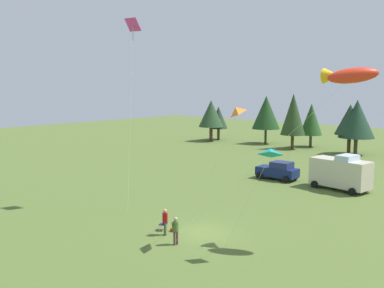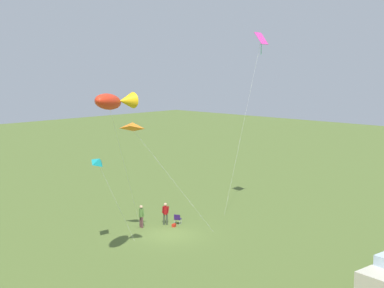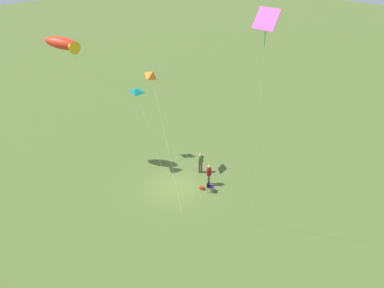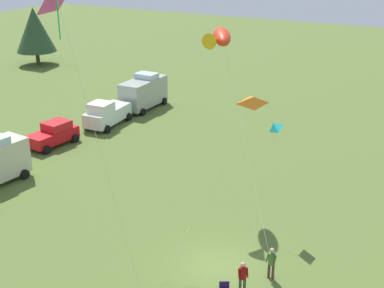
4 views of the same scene
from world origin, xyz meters
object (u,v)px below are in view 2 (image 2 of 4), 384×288
folding_chair (177,218)px  kite_delta_orange (133,126)px  kite_diamond_rainbow (260,43)px  kite_delta_teal (100,162)px  person_spectator (165,212)px  person_kite_flyer (141,215)px  backpack_on_grass (174,225)px  kite_large_fish (113,101)px

folding_chair → kite_delta_orange: (5.10, 0.89, 7.68)m
kite_diamond_rainbow → kite_delta_teal: bearing=-9.3°
kite_delta_orange → person_spectator: bearing=-161.1°
kite_delta_orange → person_kite_flyer: bearing=-138.9°
backpack_on_grass → kite_delta_teal: (7.11, 0.44, 5.92)m
kite_delta_teal → person_kite_flyer: bearing=-158.5°
kite_delta_orange → kite_diamond_rainbow: size_ratio=0.58×
person_kite_flyer → folding_chair: size_ratio=2.12×
folding_chair → kite_large_fish: 14.83m
kite_delta_teal → backpack_on_grass: bearing=-176.5°
folding_chair → backpack_on_grass: 0.73m
backpack_on_grass → kite_large_fish: 14.62m
kite_delta_orange → kite_delta_teal: kite_delta_orange is taller
kite_delta_orange → kite_diamond_rainbow: 12.96m
person_spectator → kite_delta_orange: bearing=158.9°
kite_large_fish → kite_delta_teal: size_ratio=1.70×
backpack_on_grass → kite_delta_teal: kite_delta_teal is taller
folding_chair → kite_delta_teal: kite_delta_teal is taller
person_kite_flyer → backpack_on_grass: size_ratio=5.44×
person_spectator → kite_delta_teal: (7.02, 1.27, 5.01)m
kite_delta_orange → kite_delta_teal: size_ratio=1.34×
person_kite_flyer → kite_diamond_rainbow: (-8.78, 4.36, 12.89)m
folding_chair → person_spectator: bearing=109.6°
backpack_on_grass → kite_delta_orange: kite_delta_orange is taller
kite_delta_orange → kite_large_fish: bearing=40.4°
folding_chair → person_spectator: size_ratio=0.47×
backpack_on_grass → kite_delta_teal: 9.27m
person_kite_flyer → kite_diamond_rainbow: size_ratio=0.12×
backpack_on_grass → kite_large_fish: bearing=27.3°
folding_chair → kite_delta_orange: bearing=161.6°
person_spectator → kite_delta_orange: kite_delta_orange is taller
person_kite_flyer → folding_chair: bearing=-25.9°
kite_delta_orange → backpack_on_grass: bearing=-171.4°
person_kite_flyer → kite_large_fish: (7.55, 6.48, 9.19)m
person_spectator → kite_delta_orange: (4.41, 1.52, 7.14)m
person_kite_flyer → kite_large_fish: 13.55m
person_kite_flyer → kite_delta_orange: bearing=-134.5°
person_spectator → backpack_on_grass: person_spectator is taller
person_kite_flyer → kite_large_fish: bearing=-134.9°
person_spectator → kite_large_fish: bearing=171.4°
person_spectator → kite_diamond_rainbow: size_ratio=0.12×
person_spectator → kite_delta_teal: size_ratio=0.27×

